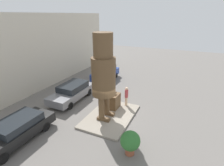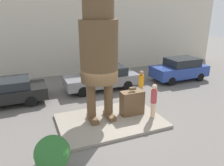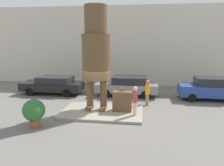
{
  "view_description": "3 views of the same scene",
  "coord_description": "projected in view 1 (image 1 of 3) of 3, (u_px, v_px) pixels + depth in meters",
  "views": [
    {
      "loc": [
        -10.16,
        -4.79,
        7.15
      ],
      "look_at": [
        0.71,
        0.21,
        2.44
      ],
      "focal_mm": 28.0,
      "sensor_mm": 36.0,
      "label": 1
    },
    {
      "loc": [
        -3.36,
        -8.31,
        4.99
      ],
      "look_at": [
        0.05,
        -0.07,
        1.93
      ],
      "focal_mm": 35.0,
      "sensor_mm": 36.0,
      "label": 2
    },
    {
      "loc": [
        2.3,
        -12.08,
        4.26
      ],
      "look_at": [
        0.57,
        0.13,
        1.79
      ],
      "focal_mm": 35.0,
      "sensor_mm": 36.0,
      "label": 3
    }
  ],
  "objects": [
    {
      "name": "tourist",
      "position": [
        126.0,
        96.0,
        14.13
      ],
      "size": [
        0.28,
        0.28,
        1.62
      ],
      "color": "beige",
      "rests_on": "pedestal"
    },
    {
      "name": "parked_car_grey",
      "position": [
        72.0,
        91.0,
        15.45
      ],
      "size": [
        4.69,
        1.9,
        1.48
      ],
      "rotation": [
        0.0,
        0.0,
        3.14
      ],
      "color": "gray",
      "rests_on": "ground_plane"
    },
    {
      "name": "giant_suitcase",
      "position": [
        115.0,
        101.0,
        13.85
      ],
      "size": [
        1.1,
        0.53,
        1.39
      ],
      "color": "brown",
      "rests_on": "pedestal"
    },
    {
      "name": "pedestal",
      "position": [
        111.0,
        116.0,
        13.05
      ],
      "size": [
        4.7,
        3.13,
        0.14
      ],
      "color": "gray",
      "rests_on": "ground_plane"
    },
    {
      "name": "worker_hivis",
      "position": [
        104.0,
        89.0,
        15.7
      ],
      "size": [
        0.29,
        0.29,
        1.69
      ],
      "color": "#A87A56",
      "rests_on": "ground_plane"
    },
    {
      "name": "planter_pot",
      "position": [
        130.0,
        142.0,
        9.32
      ],
      "size": [
        1.09,
        1.09,
        1.41
      ],
      "color": "brown",
      "rests_on": "ground_plane"
    },
    {
      "name": "parked_car_black",
      "position": [
        16.0,
        130.0,
        10.38
      ],
      "size": [
        4.78,
        1.86,
        1.4
      ],
      "rotation": [
        0.0,
        0.0,
        3.14
      ],
      "color": "black",
      "rests_on": "ground_plane"
    },
    {
      "name": "statue_figure",
      "position": [
        104.0,
        71.0,
        11.53
      ],
      "size": [
        1.63,
        1.63,
        6.01
      ],
      "color": "brown",
      "rests_on": "pedestal"
    },
    {
      "name": "building_backdrop",
      "position": [
        19.0,
        58.0,
        15.12
      ],
      "size": [
        28.0,
        0.6,
        7.31
      ],
      "color": "beige",
      "rests_on": "ground_plane"
    },
    {
      "name": "ground_plane",
      "position": [
        111.0,
        117.0,
        13.07
      ],
      "size": [
        60.0,
        60.0,
        0.0
      ],
      "primitive_type": "plane",
      "color": "slate"
    },
    {
      "name": "parked_car_blue",
      "position": [
        106.0,
        73.0,
        20.24
      ],
      "size": [
        4.04,
        1.8,
        1.62
      ],
      "rotation": [
        0.0,
        0.0,
        3.14
      ],
      "color": "#284293",
      "rests_on": "ground_plane"
    }
  ]
}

